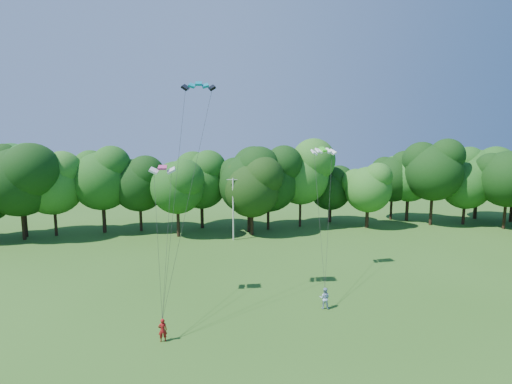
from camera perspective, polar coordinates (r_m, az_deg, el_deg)
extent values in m
cylinder|color=#B7B8AF|center=(52.00, -3.28, -2.48)|extent=(0.21, 0.21, 8.20)
cube|color=#B7B8AF|center=(51.40, -3.31, 1.78)|extent=(1.63, 0.38, 0.08)
imported|color=maroon|center=(29.11, -13.20, -18.65)|extent=(0.62, 0.43, 1.63)
imported|color=#94B0CE|center=(33.48, 9.78, -14.70)|extent=(1.04, 0.95, 1.74)
cube|color=#057C97|center=(32.06, -8.20, 15.08)|extent=(2.61, 1.31, 0.48)
cube|color=#36D920|center=(39.38, 9.57, 6.04)|extent=(2.42, 1.24, 0.47)
cube|color=#C7377B|center=(32.67, -13.22, 3.43)|extent=(2.08, 1.08, 0.34)
cylinder|color=black|center=(62.19, -30.10, -3.45)|extent=(0.47, 0.47, 4.71)
ellipsoid|color=#144717|center=(61.34, -30.53, 2.24)|extent=(9.42, 9.42, 10.28)
cylinder|color=#331D14|center=(54.85, -0.58, -4.10)|extent=(0.40, 0.40, 4.05)
ellipsoid|color=black|center=(53.94, -0.59, 1.45)|extent=(8.11, 8.11, 8.85)
cylinder|color=black|center=(68.39, 20.77, -2.17)|extent=(0.49, 0.49, 3.98)
ellipsoid|color=#1F571A|center=(67.67, 21.00, 2.19)|extent=(7.95, 7.95, 8.67)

